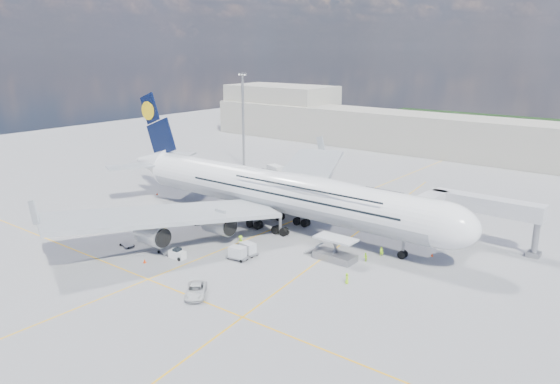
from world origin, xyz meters
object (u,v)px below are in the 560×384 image
Objects in this scene: dolly_row_c at (166,252)px; cone_wing_right_inner at (214,225)px; dolly_back at (141,211)px; cone_wing_left_outer at (309,189)px; crew_nose at (382,252)px; crew_van at (347,278)px; dolly_nose_near at (237,253)px; service_van at (196,291)px; dolly_row_a at (127,245)px; catering_truck_outer at (278,174)px; cone_nose at (432,255)px; crew_tug at (241,241)px; cargo_loader at (334,252)px; cone_wing_right_outer at (145,261)px; jet_bridge at (462,206)px; dolly_row_b at (193,222)px; airliner at (279,191)px; dolly_nose_far at (248,249)px; catering_truck_inner at (288,188)px; cone_wing_left_inner at (305,193)px; baggage_tug at (177,254)px; crew_loader at (365,257)px; cone_tail at (157,194)px; light_mast at (243,119)px; crew_wing at (166,238)px.

dolly_row_c is 15.05m from cone_wing_right_inner.
dolly_back is 38.83m from cone_wing_left_outer.
crew_nose is 12.27m from crew_van.
service_van is (4.38, -12.99, -0.36)m from dolly_nose_near.
catering_truck_outer is at bearing 114.67° from dolly_row_a.
crew_tug is at bearing -149.53° from cone_nose.
cone_nose is at bearing -39.35° from crew_van.
cone_wing_right_outer is (-22.18, -19.27, -0.95)m from cargo_loader.
cone_wing_right_outer is (-6.96, -14.31, -0.69)m from crew_tug.
cargo_loader is 15.79m from cone_nose.
dolly_nose_near is at bearing -69.28° from cone_wing_left_outer.
crew_nose reaches higher than crew_van.
cone_wing_right_outer is at bearing -104.29° from crew_tug.
dolly_row_b is at bearing -156.00° from jet_bridge.
airliner is 23.00× the size of dolly_nose_far.
catering_truck_inner reaches higher than crew_tug.
cone_wing_right_outer is at bearing -139.02° from cargo_loader.
airliner is at bearing 67.53° from service_van.
crew_nose is 2.54× the size of cone_wing_left_inner.
catering_truck_inner is 12.72× the size of cone_wing_right_inner.
jet_bridge reaches higher than dolly_back.
baggage_tug is at bearing 85.94° from crew_van.
airliner is at bearing 107.97° from crew_tug.
cargo_loader is 2.56× the size of dolly_row_c.
dolly_row_a is 39.36m from crew_loader.
dolly_row_c is at bearing 83.56° from crew_van.
jet_bridge is at bearing 50.86° from crew_tug.
dolly_nose_near is at bearing -74.10° from airliner.
cone_tail is (-32.72, 22.81, -0.49)m from baggage_tug.
crew_loader is (16.19, 11.54, -0.39)m from dolly_nose_near.
jet_bridge reaches higher than dolly_nose_near.
cone_wing_right_inner is at bearing -1.14° from dolly_back.
cone_wing_right_inner is (30.53, -42.22, -12.95)m from light_mast.
dolly_nose_far reaches higher than cone_wing_left_outer.
airliner reaches higher than crew_wing.
dolly_nose_far is at bearing -24.08° from dolly_row_b.
dolly_row_a is 0.86× the size of dolly_nose_far.
crew_tug is 3.58× the size of cone_tail.
baggage_tug reaches higher than dolly_row_a.
baggage_tug is 5.07m from cone_wing_right_outer.
cone_wing_left_outer reaches higher than dolly_back.
cone_wing_left_outer is (-8.07, 47.12, -0.52)m from baggage_tug.
crew_wing is (-30.87, -13.54, 0.12)m from crew_loader.
catering_truck_inner is at bearing 125.65° from crew_tug.
baggage_tug is 1.79× the size of crew_nose.
cone_wing_left_inner is at bearing 119.44° from dolly_nose_far.
cargo_loader is at bearing 29.72° from crew_tug.
cone_tail reaches higher than dolly_row_c.
dolly_back is 6.52× the size of cone_tail.
crew_loader is 0.75× the size of crew_tug.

